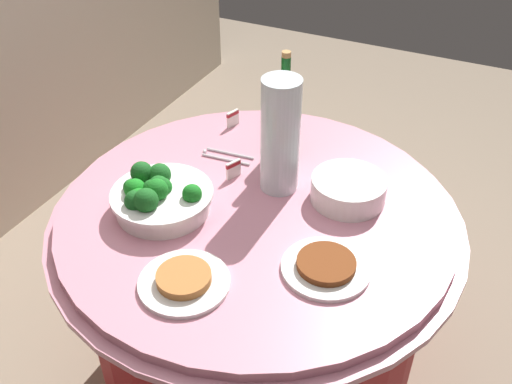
{
  "coord_description": "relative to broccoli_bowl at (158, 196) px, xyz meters",
  "views": [
    {
      "loc": [
        -1.13,
        -0.55,
        1.74
      ],
      "look_at": [
        0.0,
        0.0,
        0.79
      ],
      "focal_mm": 40.48,
      "sensor_mm": 36.0,
      "label": 1
    }
  ],
  "objects": [
    {
      "name": "label_placard_mid",
      "position": [
        0.5,
        0.03,
        -0.02
      ],
      "size": [
        0.05,
        0.02,
        0.05
      ],
      "color": "white",
      "rests_on": "buffet_table"
    },
    {
      "name": "ground_plane",
      "position": [
        0.13,
        -0.23,
        -0.79
      ],
      "size": [
        6.0,
        6.0,
        0.0
      ],
      "primitive_type": "plane",
      "color": "gray"
    },
    {
      "name": "broccoli_bowl",
      "position": [
        0.0,
        0.0,
        0.0
      ],
      "size": [
        0.28,
        0.28,
        0.12
      ],
      "color": "white",
      "rests_on": "buffet_table"
    },
    {
      "name": "buffet_table",
      "position": [
        0.13,
        -0.23,
        -0.41
      ],
      "size": [
        1.16,
        1.16,
        0.74
      ],
      "color": "maroon",
      "rests_on": "ground_plane"
    },
    {
      "name": "decorative_fruit_vase",
      "position": [
        0.25,
        -0.25,
        0.11
      ],
      "size": [
        0.11,
        0.11,
        0.34
      ],
      "color": "silver",
      "rests_on": "buffet_table"
    },
    {
      "name": "wine_bottle",
      "position": [
        0.42,
        -0.19,
        0.08
      ],
      "size": [
        0.07,
        0.07,
        0.34
      ],
      "color": "#0D5018",
      "rests_on": "buffet_table"
    },
    {
      "name": "plate_stack",
      "position": [
        0.27,
        -0.45,
        -0.01
      ],
      "size": [
        0.21,
        0.21,
        0.07
      ],
      "color": "white",
      "rests_on": "buffet_table"
    },
    {
      "name": "food_plate_stir_fry",
      "position": [
        -0.02,
        -0.49,
        -0.04
      ],
      "size": [
        0.22,
        0.22,
        0.03
      ],
      "color": "white",
      "rests_on": "buffet_table"
    },
    {
      "name": "food_plate_peanuts",
      "position": [
        -0.21,
        -0.21,
        -0.03
      ],
      "size": [
        0.22,
        0.22,
        0.03
      ],
      "color": "white",
      "rests_on": "buffet_table"
    },
    {
      "name": "serving_tongs",
      "position": [
        0.31,
        -0.04,
        -0.04
      ],
      "size": [
        0.06,
        0.17,
        0.01
      ],
      "color": "silver",
      "rests_on": "buffet_table"
    },
    {
      "name": "label_placard_front",
      "position": [
        0.23,
        -0.11,
        -0.02
      ],
      "size": [
        0.05,
        0.03,
        0.05
      ],
      "color": "white",
      "rests_on": "buffet_table"
    }
  ]
}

